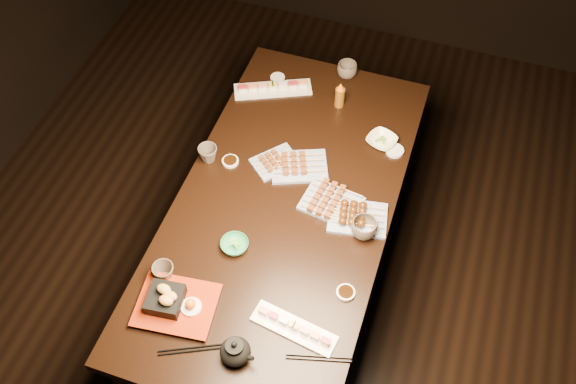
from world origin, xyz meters
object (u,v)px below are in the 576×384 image
object	(u,v)px
yakitori_plate_center	(299,163)
tempura_tray	(175,301)
dining_table	(285,250)
sushi_platter_near	(294,327)
condiment_bottle	(340,95)
yakitori_plate_right	(332,200)
edamame_bowl_green	(235,245)
teacup_near_left	(164,272)
sushi_platter_far	(273,87)
yakitori_plate_left	(275,159)
teacup_far_left	(208,154)
edamame_bowl_cream	(382,141)
teacup_mid_right	(364,228)
teacup_far_right	(347,70)
teapot	(235,350)

from	to	relation	value
yakitori_plate_center	tempura_tray	distance (m)	0.83
dining_table	tempura_tray	size ratio (longest dim) A/B	6.06
sushi_platter_near	condiment_bottle	xyz separation A→B (m)	(-0.16, 1.16, 0.05)
yakitori_plate_right	edamame_bowl_green	distance (m)	0.45
yakitori_plate_center	edamame_bowl_green	bearing A→B (deg)	-125.91
dining_table	sushi_platter_near	xyz separation A→B (m)	(0.22, -0.53, 0.40)
dining_table	teacup_near_left	bearing A→B (deg)	-126.11
sushi_platter_far	yakitori_plate_left	bearing A→B (deg)	86.31
yakitori_plate_left	teacup_far_left	distance (m)	0.30
sushi_platter_near	edamame_bowl_cream	distance (m)	1.00
teacup_mid_right	teacup_far_left	bearing A→B (deg)	167.73
dining_table	yakitori_plate_center	distance (m)	0.46
yakitori_plate_right	teacup_far_left	xyz separation A→B (m)	(-0.59, 0.06, 0.01)
sushi_platter_far	edamame_bowl_green	bearing A→B (deg)	75.13
dining_table	teacup_far_right	bearing A→B (deg)	85.09
yakitori_plate_center	yakitori_plate_left	distance (m)	0.11
teapot	condiment_bottle	xyz separation A→B (m)	(0.01, 1.33, 0.01)
teacup_far_left	teacup_far_right	bearing A→B (deg)	58.50
teacup_mid_right	yakitori_plate_left	bearing A→B (deg)	152.64
sushi_platter_near	condiment_bottle	bearing A→B (deg)	106.79
edamame_bowl_cream	teapot	world-z (taller)	teapot
dining_table	teapot	world-z (taller)	teapot
yakitori_plate_left	teacup_near_left	distance (m)	0.72
tempura_tray	teacup_far_left	world-z (taller)	tempura_tray
yakitori_plate_right	tempura_tray	bearing A→B (deg)	-114.92
teacup_far_left	condiment_bottle	xyz separation A→B (m)	(0.46, 0.51, 0.03)
teacup_mid_right	teacup_far_left	size ratio (longest dim) A/B	1.25
tempura_tray	sushi_platter_far	bearing A→B (deg)	85.32
teacup_mid_right	condiment_bottle	bearing A→B (deg)	113.56
sushi_platter_near	teacup_mid_right	world-z (taller)	teacup_mid_right
sushi_platter_near	tempura_tray	world-z (taller)	tempura_tray
condiment_bottle	teacup_far_left	bearing A→B (deg)	-131.93
yakitori_plate_left	condiment_bottle	bearing A→B (deg)	19.52
teacup_mid_right	teapot	world-z (taller)	teapot
yakitori_plate_center	tempura_tray	bearing A→B (deg)	-128.05
dining_table	tempura_tray	distance (m)	0.76
edamame_bowl_green	sushi_platter_far	bearing A→B (deg)	99.63
yakitori_plate_left	teacup_far_left	size ratio (longest dim) A/B	2.29
yakitori_plate_right	teacup_mid_right	size ratio (longest dim) A/B	2.27
tempura_tray	teapot	distance (m)	0.30
yakitori_plate_left	edamame_bowl_green	size ratio (longest dim) A/B	1.73
yakitori_plate_center	teacup_far_left	xyz separation A→B (m)	(-0.40, -0.08, 0.01)
sushi_platter_near	teacup_mid_right	xyz separation A→B (m)	(0.14, 0.49, 0.02)
tempura_tray	teacup_far_right	bearing A→B (deg)	72.57
dining_table	yakitori_plate_right	bearing A→B (deg)	15.12
yakitori_plate_left	edamame_bowl_cream	bearing A→B (deg)	-16.71
dining_table	edamame_bowl_cream	distance (m)	0.68
yakitori_plate_right	edamame_bowl_green	size ratio (longest dim) A/B	2.14
sushi_platter_near	teacup_far_left	distance (m)	0.90
sushi_platter_far	teacup_far_left	size ratio (longest dim) A/B	4.35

